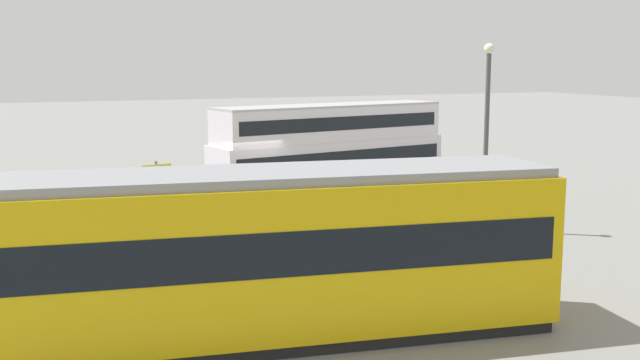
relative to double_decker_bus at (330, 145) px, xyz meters
The scene contains 8 objects.
ground_plane 4.76m from the double_decker_bus, 16.06° to the left, with size 160.00×160.00×0.00m, color gray.
double_decker_bus is the anchor object (origin of this frame).
tram_yellow 19.28m from the double_decker_bus, 62.23° to the left, with size 12.97×4.37×3.60m.
pedestrian_near_railing 9.13m from the double_decker_bus, 41.42° to the left, with size 0.44×0.44×1.62m.
pedestrian_crossing 8.45m from the double_decker_bus, 74.99° to the left, with size 0.40×0.40×1.59m.
pedestrian_railing 7.83m from the double_decker_bus, 54.82° to the left, with size 8.71×0.90×1.08m.
info_sign 10.61m from the double_decker_bus, 32.49° to the left, with size 1.03×0.19×2.39m.
street_lamp 10.46m from the double_decker_bus, 97.73° to the left, with size 0.36×0.36×6.38m.
Camera 1 is at (9.48, 30.60, 5.87)m, focal length 42.76 mm.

